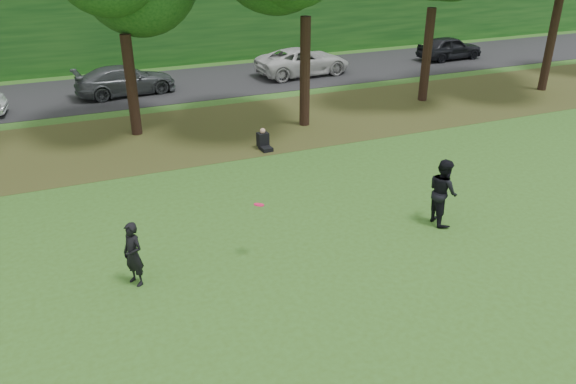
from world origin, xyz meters
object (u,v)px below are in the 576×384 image
object	(u,v)px
frisbee	(259,205)
player_right	(443,192)
player_left	(133,254)
seated_person	(264,141)

from	to	relation	value
frisbee	player_right	bearing A→B (deg)	-2.55
player_left	seated_person	xyz separation A→B (m)	(6.05, 7.36, -0.52)
player_left	seated_person	world-z (taller)	player_left
player_left	player_right	bearing A→B (deg)	57.84
frisbee	seated_person	bearing A→B (deg)	69.13
player_right	player_left	bearing A→B (deg)	96.28
seated_person	player_left	bearing A→B (deg)	-133.38
player_left	player_right	size ratio (longest dim) A/B	0.83
player_right	frisbee	distance (m)	5.61
frisbee	seated_person	world-z (taller)	frisbee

